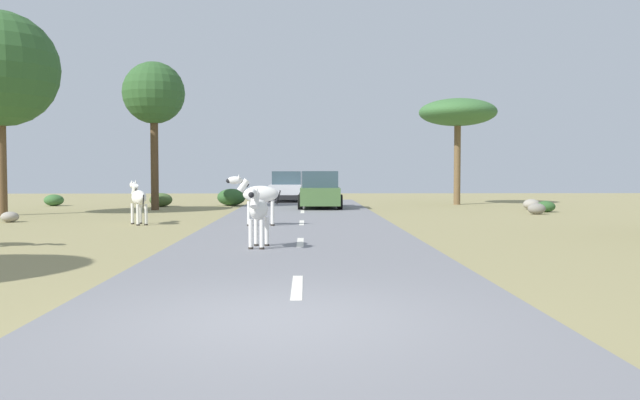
# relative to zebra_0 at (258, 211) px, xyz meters

# --- Properties ---
(ground_plane) EXTENTS (90.00, 90.00, 0.00)m
(ground_plane) POSITION_rel_zebra_0_xyz_m (0.68, -6.90, -0.88)
(ground_plane) COLOR #8E8456
(road) EXTENTS (6.00, 64.00, 0.05)m
(road) POSITION_rel_zebra_0_xyz_m (0.93, -6.90, -0.86)
(road) COLOR slate
(road) RESTS_ON ground_plane
(lane_markings) EXTENTS (0.16, 56.00, 0.01)m
(lane_markings) POSITION_rel_zebra_0_xyz_m (0.93, -7.90, -0.83)
(lane_markings) COLOR silver
(lane_markings) RESTS_ON road
(zebra_0) EXTENTS (0.49, 1.48, 1.40)m
(zebra_0) POSITION_rel_zebra_0_xyz_m (0.00, 0.00, 0.00)
(zebra_0) COLOR silver
(zebra_0) RESTS_ON road
(zebra_1) EXTENTS (0.99, 1.44, 1.48)m
(zebra_1) POSITION_rel_zebra_0_xyz_m (-4.50, 7.11, -0.00)
(zebra_1) COLOR silver
(zebra_1) RESTS_ON ground_plane
(zebra_2) EXTENTS (1.74, 0.53, 1.63)m
(zebra_2) POSITION_rel_zebra_0_xyz_m (-0.46, 6.04, 0.14)
(zebra_2) COLOR silver
(zebra_2) RESTS_ON road
(car_0) EXTENTS (2.07, 4.36, 1.74)m
(car_0) POSITION_rel_zebra_0_xyz_m (1.74, 15.99, -0.04)
(car_0) COLOR #476B38
(car_0) RESTS_ON road
(car_1) EXTENTS (2.18, 4.42, 1.74)m
(car_1) POSITION_rel_zebra_0_xyz_m (0.01, 23.08, -0.04)
(car_1) COLOR silver
(car_1) RESTS_ON road
(tree_1) EXTENTS (4.13, 4.13, 5.66)m
(tree_1) POSITION_rel_zebra_0_xyz_m (9.20, 19.94, 4.00)
(tree_1) COLOR brown
(tree_1) RESTS_ON ground_plane
(tree_3) EXTENTS (4.58, 4.58, 8.15)m
(tree_3) POSITION_rel_zebra_0_xyz_m (-11.12, 11.73, 4.96)
(tree_3) COLOR brown
(tree_3) RESTS_ON ground_plane
(tree_4) EXTENTS (2.82, 2.82, 6.77)m
(tree_4) POSITION_rel_zebra_0_xyz_m (-5.86, 15.29, 4.41)
(tree_4) COLOR #4C3823
(tree_4) RESTS_ON ground_plane
(bush_0) EXTENTS (1.46, 1.32, 0.88)m
(bush_0) POSITION_rel_zebra_0_xyz_m (-2.79, 19.06, -0.45)
(bush_0) COLOR #2D5628
(bush_0) RESTS_ON ground_plane
(bush_1) EXTENTS (1.14, 1.03, 0.69)m
(bush_1) POSITION_rel_zebra_0_xyz_m (-6.25, 18.23, -0.54)
(bush_1) COLOR #425B2D
(bush_1) RESTS_ON ground_plane
(bush_2) EXTENTS (0.99, 0.89, 0.59)m
(bush_2) POSITION_rel_zebra_0_xyz_m (-11.92, 19.01, -0.59)
(bush_2) COLOR #386633
(bush_2) RESTS_ON ground_plane
(bush_3) EXTENTS (0.82, 0.74, 0.49)m
(bush_3) POSITION_rel_zebra_0_xyz_m (11.53, 13.34, -0.64)
(bush_3) COLOR #2D5628
(bush_3) RESTS_ON ground_plane
(rock_0) EXTENTS (0.76, 0.77, 0.50)m
(rock_0) POSITION_rel_zebra_0_xyz_m (11.52, 15.08, -0.63)
(rock_0) COLOR gray
(rock_0) RESTS_ON ground_plane
(rock_1) EXTENTS (0.60, 0.55, 0.37)m
(rock_1) POSITION_rel_zebra_0_xyz_m (-9.24, 8.20, -0.70)
(rock_1) COLOR gray
(rock_1) RESTS_ON ground_plane
(rock_2) EXTENTS (0.74, 0.55, 0.46)m
(rock_2) POSITION_rel_zebra_0_xyz_m (10.60, 11.89, -0.65)
(rock_2) COLOR gray
(rock_2) RESTS_ON ground_plane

